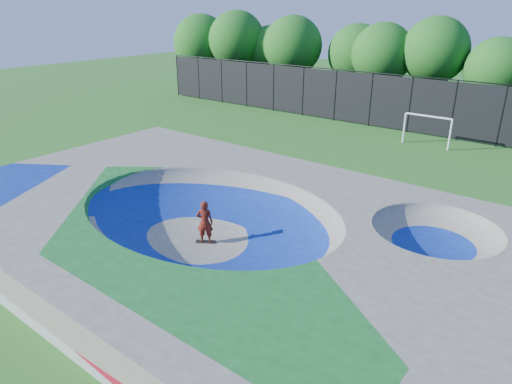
# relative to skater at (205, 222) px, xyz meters

# --- Properties ---
(ground) EXTENTS (120.00, 120.00, 0.00)m
(ground) POSITION_rel_skater_xyz_m (0.03, 0.19, -0.88)
(ground) COLOR #22611B
(ground) RESTS_ON ground
(skate_deck) EXTENTS (22.00, 14.00, 1.50)m
(skate_deck) POSITION_rel_skater_xyz_m (0.03, 0.19, -0.13)
(skate_deck) COLOR gray
(skate_deck) RESTS_ON ground
(skater) EXTENTS (0.77, 0.69, 1.75)m
(skater) POSITION_rel_skater_xyz_m (0.00, 0.00, 0.00)
(skater) COLOR #A9230D
(skater) RESTS_ON ground
(skateboard) EXTENTS (0.78, 0.60, 0.05)m
(skateboard) POSITION_rel_skater_xyz_m (0.00, 0.00, -0.85)
(skateboard) COLOR black
(skateboard) RESTS_ON ground
(soccer_goal) EXTENTS (3.10, 0.12, 2.04)m
(soccer_goal) POSITION_rel_skater_xyz_m (2.27, 18.46, 0.54)
(soccer_goal) COLOR white
(soccer_goal) RESTS_ON ground
(fence) EXTENTS (48.09, 0.09, 4.04)m
(fence) POSITION_rel_skater_xyz_m (0.03, 21.19, 1.22)
(fence) COLOR black
(fence) RESTS_ON ground
(treeline) EXTENTS (53.76, 7.53, 8.24)m
(treeline) POSITION_rel_skater_xyz_m (-2.13, 25.72, 4.12)
(treeline) COLOR #442B22
(treeline) RESTS_ON ground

